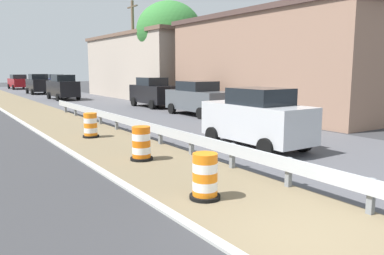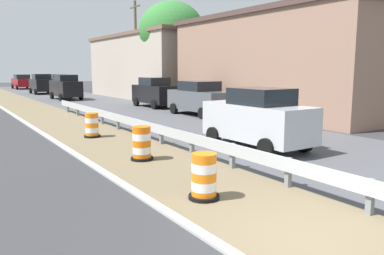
{
  "view_description": "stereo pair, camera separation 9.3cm",
  "coord_description": "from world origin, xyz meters",
  "px_view_note": "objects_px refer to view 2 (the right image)",
  "views": [
    {
      "loc": [
        -4.8,
        -3.85,
        2.74
      ],
      "look_at": [
        0.79,
        4.53,
        1.19
      ],
      "focal_mm": 35.85,
      "sensor_mm": 36.0,
      "label": 1
    },
    {
      "loc": [
        -4.72,
        -3.91,
        2.74
      ],
      "look_at": [
        0.79,
        4.53,
        1.19
      ],
      "focal_mm": 35.85,
      "sensor_mm": 36.0,
      "label": 2
    }
  ],
  "objects_px": {
    "car_distant_a": "(155,92)",
    "utility_pole_mid": "(136,50)",
    "car_trailing_near_lane": "(201,98)",
    "car_lead_far_lane": "(42,84)",
    "traffic_barrel_nearest": "(204,179)",
    "car_distant_b": "(258,118)",
    "car_lead_near_lane": "(66,87)",
    "car_trailing_far_lane": "(22,82)",
    "traffic_barrel_close": "(142,145)",
    "utility_pole_near": "(344,23)",
    "car_mid_far_lane": "(59,82)",
    "traffic_barrel_mid": "(92,126)"
  },
  "relations": [
    {
      "from": "car_trailing_far_lane",
      "to": "traffic_barrel_close",
      "type": "bearing_deg",
      "value": 172.83
    },
    {
      "from": "car_lead_near_lane",
      "to": "utility_pole_near",
      "type": "distance_m",
      "value": 25.12
    },
    {
      "from": "utility_pole_mid",
      "to": "car_distant_a",
      "type": "bearing_deg",
      "value": -101.79
    },
    {
      "from": "car_trailing_near_lane",
      "to": "car_lead_far_lane",
      "type": "relative_size",
      "value": 1.15
    },
    {
      "from": "car_distant_a",
      "to": "utility_pole_mid",
      "type": "xyz_separation_m",
      "value": [
        1.2,
        5.73,
        3.27
      ]
    },
    {
      "from": "traffic_barrel_close",
      "to": "car_mid_far_lane",
      "type": "height_order",
      "value": "car_mid_far_lane"
    },
    {
      "from": "car_distant_b",
      "to": "utility_pole_mid",
      "type": "distance_m",
      "value": 21.41
    },
    {
      "from": "traffic_barrel_close",
      "to": "car_lead_far_lane",
      "type": "height_order",
      "value": "car_lead_far_lane"
    },
    {
      "from": "utility_pole_near",
      "to": "car_lead_near_lane",
      "type": "bearing_deg",
      "value": 102.7
    },
    {
      "from": "car_mid_far_lane",
      "to": "traffic_barrel_mid",
      "type": "bearing_deg",
      "value": -10.8
    },
    {
      "from": "car_trailing_far_lane",
      "to": "utility_pole_near",
      "type": "xyz_separation_m",
      "value": [
        5.55,
        -45.77,
        3.72
      ]
    },
    {
      "from": "car_lead_near_lane",
      "to": "car_trailing_near_lane",
      "type": "height_order",
      "value": "car_lead_near_lane"
    },
    {
      "from": "traffic_barrel_mid",
      "to": "car_lead_far_lane",
      "type": "distance_m",
      "value": 29.56
    },
    {
      "from": "car_trailing_far_lane",
      "to": "utility_pole_near",
      "type": "relative_size",
      "value": 0.51
    },
    {
      "from": "car_distant_b",
      "to": "car_distant_a",
      "type": "bearing_deg",
      "value": -15.01
    },
    {
      "from": "car_trailing_near_lane",
      "to": "utility_pole_mid",
      "type": "distance_m",
      "value": 12.13
    },
    {
      "from": "utility_pole_near",
      "to": "traffic_barrel_mid",
      "type": "bearing_deg",
      "value": 156.18
    },
    {
      "from": "car_trailing_near_lane",
      "to": "car_distant_a",
      "type": "height_order",
      "value": "car_distant_a"
    },
    {
      "from": "traffic_barrel_nearest",
      "to": "car_distant_b",
      "type": "xyz_separation_m",
      "value": [
        4.56,
        3.3,
        0.6
      ]
    },
    {
      "from": "car_mid_far_lane",
      "to": "car_distant_a",
      "type": "relative_size",
      "value": 1.06
    },
    {
      "from": "traffic_barrel_close",
      "to": "utility_pole_mid",
      "type": "height_order",
      "value": "utility_pole_mid"
    },
    {
      "from": "traffic_barrel_close",
      "to": "car_lead_near_lane",
      "type": "distance_m",
      "value": 24.94
    },
    {
      "from": "car_mid_far_lane",
      "to": "car_distant_a",
      "type": "bearing_deg",
      "value": 1.33
    },
    {
      "from": "car_trailing_near_lane",
      "to": "car_distant_a",
      "type": "xyz_separation_m",
      "value": [
        0.07,
        5.87,
        0.05
      ]
    },
    {
      "from": "car_mid_far_lane",
      "to": "car_distant_a",
      "type": "height_order",
      "value": "car_distant_a"
    },
    {
      "from": "traffic_barrel_nearest",
      "to": "car_trailing_near_lane",
      "type": "height_order",
      "value": "car_trailing_near_lane"
    },
    {
      "from": "car_trailing_near_lane",
      "to": "car_trailing_far_lane",
      "type": "bearing_deg",
      "value": -175.07
    },
    {
      "from": "car_trailing_far_lane",
      "to": "car_distant_a",
      "type": "relative_size",
      "value": 1.09
    },
    {
      "from": "car_distant_b",
      "to": "car_trailing_far_lane",
      "type": "bearing_deg",
      "value": -0.74
    },
    {
      "from": "car_distant_a",
      "to": "car_distant_b",
      "type": "bearing_deg",
      "value": -15.49
    },
    {
      "from": "car_mid_far_lane",
      "to": "utility_pole_mid",
      "type": "distance_m",
      "value": 21.76
    },
    {
      "from": "utility_pole_mid",
      "to": "car_distant_b",
      "type": "bearing_deg",
      "value": -103.73
    },
    {
      "from": "utility_pole_near",
      "to": "car_distant_a",
      "type": "bearing_deg",
      "value": 97.73
    },
    {
      "from": "car_lead_near_lane",
      "to": "utility_pole_mid",
      "type": "height_order",
      "value": "utility_pole_mid"
    },
    {
      "from": "traffic_barrel_close",
      "to": "car_trailing_far_lane",
      "type": "height_order",
      "value": "car_trailing_far_lane"
    },
    {
      "from": "traffic_barrel_close",
      "to": "car_trailing_near_lane",
      "type": "height_order",
      "value": "car_trailing_near_lane"
    },
    {
      "from": "car_lead_far_lane",
      "to": "car_distant_a",
      "type": "bearing_deg",
      "value": -169.38
    },
    {
      "from": "car_lead_near_lane",
      "to": "car_mid_far_lane",
      "type": "height_order",
      "value": "car_lead_near_lane"
    },
    {
      "from": "car_distant_b",
      "to": "traffic_barrel_mid",
      "type": "bearing_deg",
      "value": 37.5
    },
    {
      "from": "utility_pole_near",
      "to": "car_lead_far_lane",
      "type": "bearing_deg",
      "value": 99.4
    },
    {
      "from": "car_mid_far_lane",
      "to": "car_distant_a",
      "type": "distance_m",
      "value": 27.2
    },
    {
      "from": "traffic_barrel_close",
      "to": "traffic_barrel_nearest",
      "type": "bearing_deg",
      "value": -96.38
    },
    {
      "from": "traffic_barrel_nearest",
      "to": "utility_pole_near",
      "type": "distance_m",
      "value": 11.89
    },
    {
      "from": "traffic_barrel_close",
      "to": "utility_pole_mid",
      "type": "relative_size",
      "value": 0.12
    },
    {
      "from": "car_mid_far_lane",
      "to": "traffic_barrel_nearest",
      "type": "bearing_deg",
      "value": -9.1
    },
    {
      "from": "car_trailing_near_lane",
      "to": "car_lead_far_lane",
      "type": "xyz_separation_m",
      "value": [
        -3.6,
        25.53,
        0.07
      ]
    },
    {
      "from": "car_distant_a",
      "to": "car_lead_far_lane",
      "type": "bearing_deg",
      "value": -170.44
    },
    {
      "from": "car_lead_far_lane",
      "to": "car_trailing_far_lane",
      "type": "distance_m",
      "value": 12.19
    },
    {
      "from": "car_distant_b",
      "to": "car_lead_near_lane",
      "type": "bearing_deg",
      "value": -1.11
    },
    {
      "from": "traffic_barrel_close",
      "to": "car_distant_b",
      "type": "distance_m",
      "value": 4.21
    }
  ]
}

